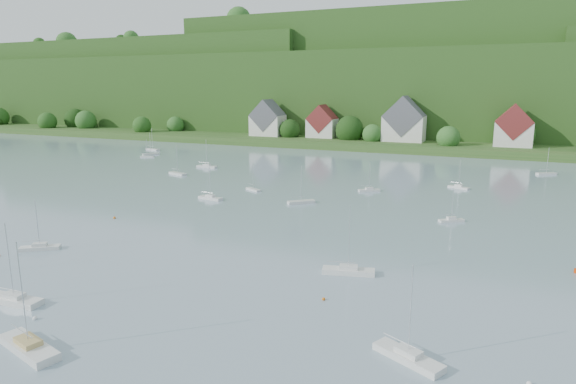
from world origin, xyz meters
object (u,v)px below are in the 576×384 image
(near_sailboat_4, at_px, (408,356))
(near_sailboat_6, at_px, (40,247))
(near_sailboat_2, at_px, (29,346))
(near_sailboat_3, at_px, (348,270))
(near_sailboat_0, at_px, (14,299))

(near_sailboat_4, bearing_deg, near_sailboat_6, -162.61)
(near_sailboat_2, distance_m, near_sailboat_3, 37.81)
(near_sailboat_3, bearing_deg, near_sailboat_2, -139.00)
(near_sailboat_2, distance_m, near_sailboat_4, 35.21)
(near_sailboat_2, relative_size, near_sailboat_3, 1.16)
(near_sailboat_2, xyz_separation_m, near_sailboat_3, (21.92, 30.81, -0.05))
(near_sailboat_0, bearing_deg, near_sailboat_3, 32.59)
(near_sailboat_4, bearing_deg, near_sailboat_0, -146.10)
(near_sailboat_2, bearing_deg, near_sailboat_4, 35.99)
(near_sailboat_4, height_order, near_sailboat_6, near_sailboat_4)
(near_sailboat_3, relative_size, near_sailboat_6, 1.20)
(near_sailboat_0, relative_size, near_sailboat_6, 1.22)
(near_sailboat_3, height_order, near_sailboat_4, near_sailboat_3)
(near_sailboat_3, height_order, near_sailboat_6, near_sailboat_3)
(near_sailboat_0, xyz_separation_m, near_sailboat_2, (10.71, -6.86, 0.04))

